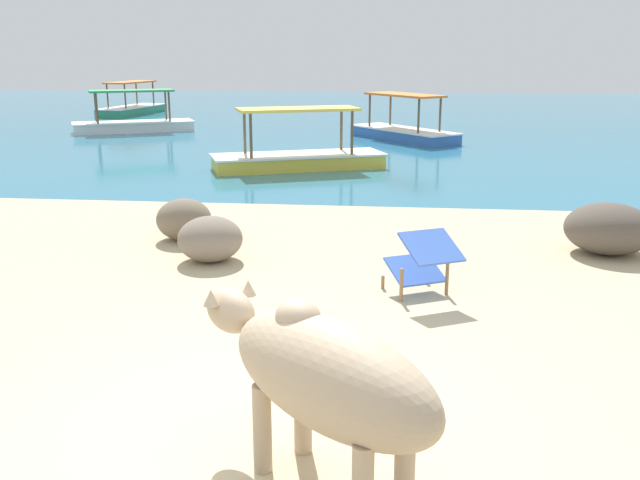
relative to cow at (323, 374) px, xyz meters
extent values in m
cube|color=#CCB78E|center=(-0.58, 0.50, -0.73)|extent=(18.00, 14.00, 0.04)
cube|color=teal|center=(-0.58, 22.50, -0.75)|extent=(60.00, 36.00, 0.03)
cylinder|color=tan|center=(-0.37, 0.13, -0.43)|extent=(0.11, 0.11, 0.56)
cylinder|color=tan|center=(-0.16, 0.36, -0.43)|extent=(0.11, 0.11, 0.56)
cylinder|color=tan|center=(0.45, -0.20, -0.43)|extent=(0.11, 0.11, 0.56)
ellipsoid|color=tan|center=(0.04, -0.04, 0.01)|extent=(1.50, 1.44, 0.61)
ellipsoid|color=tan|center=(-0.65, 0.60, 0.11)|extent=(0.46, 0.45, 0.28)
cone|color=tan|center=(-0.75, 0.49, 0.23)|extent=(0.14, 0.14, 0.10)
cone|color=tan|center=(-0.56, 0.70, 0.23)|extent=(0.14, 0.14, 0.10)
ellipsoid|color=tan|center=(-0.16, 0.14, 0.27)|extent=(0.37, 0.37, 0.20)
cylinder|color=olive|center=(0.27, 3.50, -0.64)|extent=(0.04, 0.04, 0.14)
cylinder|color=olive|center=(0.73, 3.74, -0.64)|extent=(0.04, 0.04, 0.14)
cylinder|color=olive|center=(0.46, 3.13, -0.54)|extent=(0.04, 0.04, 0.34)
cylinder|color=olive|center=(0.92, 3.37, -0.54)|extent=(0.04, 0.04, 0.34)
cube|color=#3D66C6|center=(0.60, 3.44, -0.47)|extent=(0.66, 0.62, 0.21)
cube|color=#3D66C6|center=(0.74, 3.16, -0.15)|extent=(0.67, 0.65, 0.23)
ellipsoid|color=gray|center=(-1.78, 4.29, -0.44)|extent=(1.05, 1.05, 0.54)
ellipsoid|color=brown|center=(2.99, 5.13, -0.40)|extent=(1.18, 1.11, 0.63)
ellipsoid|color=#756651|center=(-2.38, 5.21, -0.44)|extent=(0.81, 0.80, 0.55)
cube|color=white|center=(-7.80, 17.77, -0.60)|extent=(3.72, 2.58, 0.28)
cube|color=white|center=(-7.80, 17.77, -0.44)|extent=(3.80, 2.66, 0.04)
cylinder|color=brown|center=(-8.60, 16.95, 0.02)|extent=(0.06, 0.06, 0.95)
cylinder|color=brown|center=(-8.94, 17.64, 0.02)|extent=(0.06, 0.06, 0.95)
cylinder|color=brown|center=(-6.67, 17.90, 0.02)|extent=(0.06, 0.06, 0.95)
cylinder|color=brown|center=(-7.01, 18.59, 0.02)|extent=(0.06, 0.06, 0.95)
cube|color=#339356|center=(-7.80, 17.77, 0.52)|extent=(2.67, 1.95, 0.06)
cube|color=#338E66|center=(-10.16, 23.83, -0.60)|extent=(1.70, 3.74, 0.28)
cube|color=white|center=(-10.16, 23.83, -0.44)|extent=(1.77, 3.82, 0.04)
cylinder|color=brown|center=(-9.96, 22.70, 0.02)|extent=(0.06, 0.06, 0.95)
cylinder|color=brown|center=(-10.72, 22.83, 0.02)|extent=(0.06, 0.06, 0.95)
cylinder|color=brown|center=(-9.59, 24.83, 0.02)|extent=(0.06, 0.06, 0.95)
cylinder|color=brown|center=(-10.35, 24.96, 0.02)|extent=(0.06, 0.06, 0.95)
cube|color=orange|center=(-10.16, 23.83, 0.52)|extent=(1.35, 2.64, 0.06)
cube|color=#3866B7|center=(0.59, 16.53, -0.60)|extent=(3.13, 3.48, 0.28)
cube|color=white|center=(0.59, 16.53, -0.44)|extent=(3.22, 3.57, 0.04)
cylinder|color=brown|center=(-0.39, 17.12, 0.02)|extent=(0.06, 0.06, 0.95)
cylinder|color=brown|center=(0.20, 17.61, 0.02)|extent=(0.06, 0.06, 0.95)
cylinder|color=brown|center=(0.97, 15.45, 0.02)|extent=(0.06, 0.06, 0.95)
cylinder|color=brown|center=(1.57, 15.93, 0.02)|extent=(0.06, 0.06, 0.95)
cube|color=orange|center=(0.59, 16.53, 0.52)|extent=(2.32, 2.54, 0.06)
cube|color=gold|center=(-1.69, 11.24, -0.60)|extent=(3.75, 2.34, 0.28)
cube|color=white|center=(-1.69, 11.24, -0.44)|extent=(3.84, 2.42, 0.04)
cylinder|color=brown|center=(-2.56, 10.49, 0.02)|extent=(0.06, 0.06, 0.95)
cylinder|color=brown|center=(-2.84, 11.21, 0.02)|extent=(0.06, 0.06, 0.95)
cylinder|color=brown|center=(-0.55, 11.28, 0.02)|extent=(0.06, 0.06, 0.95)
cylinder|color=brown|center=(-0.83, 12.00, 0.02)|extent=(0.06, 0.06, 0.95)
cube|color=#EFD14C|center=(-1.69, 11.24, 0.52)|extent=(2.69, 1.79, 0.06)
camera|label=1|loc=(0.35, -3.44, 1.69)|focal=38.98mm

